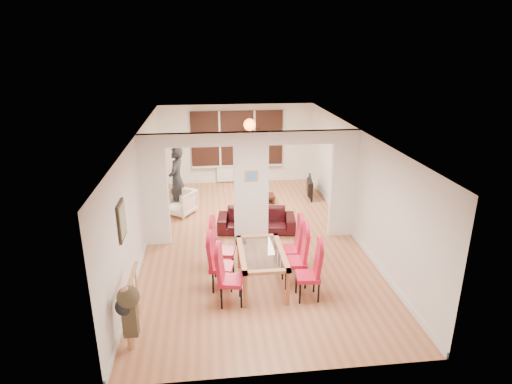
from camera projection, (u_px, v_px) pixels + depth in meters
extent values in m
cube|color=#B36D48|center=(251.00, 238.00, 10.34)|extent=(5.00, 9.00, 0.01)
cube|color=white|center=(251.00, 187.00, 9.91)|extent=(5.00, 0.18, 2.60)
cube|color=black|center=(237.00, 138.00, 14.00)|extent=(3.00, 0.08, 1.80)
cube|color=white|center=(238.00, 174.00, 14.37)|extent=(1.40, 0.08, 0.50)
sphere|color=orange|center=(250.00, 125.00, 12.75)|extent=(0.36, 0.36, 0.36)
cube|color=gray|center=(122.00, 221.00, 7.30)|extent=(0.04, 0.52, 0.67)
cube|color=#4C8CD8|center=(251.00, 176.00, 9.72)|extent=(0.30, 0.03, 0.25)
imported|color=black|center=(256.00, 220.00, 10.66)|extent=(1.99, 0.96, 0.56)
imported|color=beige|center=(180.00, 202.00, 11.68)|extent=(1.02, 1.02, 0.68)
imported|color=black|center=(177.00, 179.00, 11.80)|extent=(0.74, 0.58, 1.80)
imported|color=black|center=(307.00, 187.00, 13.03)|extent=(1.04, 0.29, 0.59)
cylinder|color=#143F19|center=(261.00, 192.00, 12.48)|extent=(0.07, 0.07, 0.27)
imported|color=#321711|center=(263.00, 193.00, 12.68)|extent=(0.22, 0.22, 0.05)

